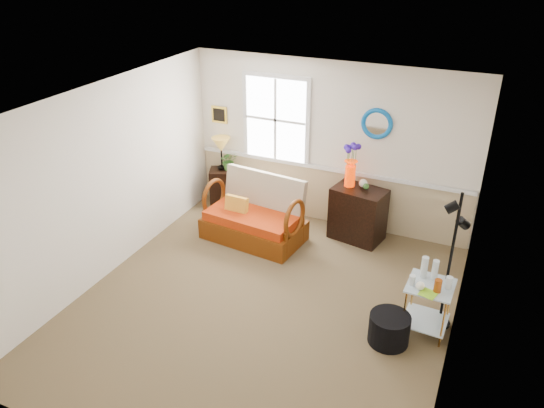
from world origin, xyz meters
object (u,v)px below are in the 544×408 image
at_px(loveseat, 253,210).
at_px(ottoman, 389,329).
at_px(side_table, 427,308).
at_px(lamp_stand, 221,187).
at_px(cabinet, 358,214).
at_px(floor_lamp, 450,262).

bearing_deg(loveseat, ottoman, -24.77).
relative_size(side_table, ottoman, 1.39).
height_order(lamp_stand, side_table, side_table).
bearing_deg(loveseat, cabinet, 31.13).
distance_m(lamp_stand, floor_lamp, 4.34).
height_order(loveseat, lamp_stand, loveseat).
bearing_deg(ottoman, cabinet, 114.92).
distance_m(lamp_stand, side_table, 4.26).
height_order(cabinet, floor_lamp, floor_lamp).
relative_size(loveseat, ottoman, 3.17).
relative_size(lamp_stand, cabinet, 0.78).
distance_m(cabinet, floor_lamp, 2.21).
xyz_separation_m(floor_lamp, ottoman, (-0.50, -0.57, -0.70)).
height_order(loveseat, floor_lamp, floor_lamp).
bearing_deg(floor_lamp, loveseat, 144.55).
xyz_separation_m(lamp_stand, cabinet, (2.46, -0.17, 0.09)).
bearing_deg(lamp_stand, ottoman, -33.71).
relative_size(loveseat, lamp_stand, 2.30).
height_order(lamp_stand, floor_lamp, floor_lamp).
distance_m(floor_lamp, ottoman, 1.03).
bearing_deg(loveseat, side_table, -15.19).
height_order(loveseat, side_table, loveseat).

